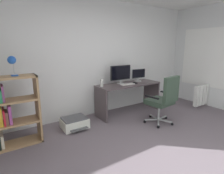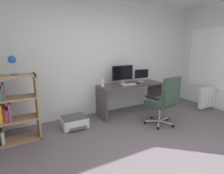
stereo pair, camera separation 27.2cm
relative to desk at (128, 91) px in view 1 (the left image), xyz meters
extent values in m
cube|color=slate|center=(-0.59, -1.83, -0.57)|extent=(5.59, 4.46, 0.02)
cube|color=silver|center=(-0.59, 0.46, 0.80)|extent=(5.59, 0.10, 2.70)
cube|color=white|center=(2.20, -0.78, 0.77)|extent=(0.01, 1.60, 1.49)
cube|color=white|center=(2.20, -0.78, 0.77)|extent=(0.02, 1.68, 1.57)
cube|color=#4D4145|center=(0.00, 0.00, 0.17)|extent=(1.62, 0.56, 0.04)
cube|color=#4D4145|center=(-0.79, 0.00, -0.20)|extent=(0.04, 0.54, 0.71)
cube|color=#4D4145|center=(0.79, 0.00, -0.20)|extent=(0.04, 0.54, 0.71)
cylinder|color=#B2B5B7|center=(-0.17, 0.10, 0.19)|extent=(0.18, 0.18, 0.01)
cylinder|color=#B2B5B7|center=(-0.17, 0.10, 0.25)|extent=(0.03, 0.03, 0.10)
cube|color=black|center=(-0.17, 0.10, 0.46)|extent=(0.56, 0.05, 0.35)
cube|color=black|center=(-0.17, 0.08, 0.46)|extent=(0.52, 0.02, 0.32)
cylinder|color=#B2B5B7|center=(0.40, 0.10, 0.19)|extent=(0.18, 0.18, 0.01)
cylinder|color=#B2B5B7|center=(0.40, 0.10, 0.24)|extent=(0.03, 0.03, 0.09)
cube|color=#B7BABC|center=(0.40, 0.10, 0.39)|extent=(0.43, 0.07, 0.24)
cube|color=black|center=(0.39, 0.08, 0.39)|extent=(0.40, 0.04, 0.22)
cube|color=silver|center=(-0.10, -0.08, 0.20)|extent=(0.35, 0.16, 0.02)
cube|color=black|center=(0.13, -0.10, 0.20)|extent=(0.06, 0.10, 0.03)
cylinder|color=silver|center=(-0.73, 0.05, 0.27)|extent=(0.07, 0.07, 0.17)
cube|color=#B7BABC|center=(0.31, -0.84, -0.49)|extent=(0.30, 0.07, 0.02)
sphere|color=black|center=(0.46, -0.82, -0.53)|extent=(0.06, 0.06, 0.06)
cube|color=#B7BABC|center=(0.19, -0.71, -0.49)|extent=(0.09, 0.30, 0.02)
sphere|color=black|center=(0.22, -0.56, -0.53)|extent=(0.06, 0.06, 0.06)
cube|color=#B7BABC|center=(0.03, -0.78, -0.49)|extent=(0.28, 0.17, 0.02)
sphere|color=black|center=(-0.10, -0.71, -0.53)|extent=(0.06, 0.06, 0.06)
cube|color=#B7BABC|center=(0.06, -0.96, -0.49)|extent=(0.24, 0.23, 0.02)
sphere|color=black|center=(-0.05, -1.06, -0.53)|extent=(0.06, 0.06, 0.06)
cube|color=#B7BABC|center=(0.23, -0.99, -0.49)|extent=(0.16, 0.29, 0.02)
sphere|color=black|center=(0.29, -1.13, -0.53)|extent=(0.06, 0.06, 0.06)
cylinder|color=#B7BABC|center=(0.17, -0.86, -0.31)|extent=(0.04, 0.04, 0.36)
cube|color=#304334|center=(0.17, -0.86, -0.08)|extent=(0.56, 0.52, 0.10)
cube|color=#304334|center=(0.20, -1.12, 0.23)|extent=(0.47, 0.13, 0.52)
cube|color=black|center=(-0.11, -0.89, 0.07)|extent=(0.08, 0.33, 0.03)
cube|color=black|center=(0.44, -0.82, 0.07)|extent=(0.08, 0.33, 0.03)
cube|color=#A57E55|center=(-2.15, -0.16, 0.03)|extent=(0.03, 0.35, 1.17)
cube|color=#A57E55|center=(-2.54, -0.16, 0.60)|extent=(0.82, 0.35, 0.03)
cube|color=#A57E55|center=(-2.54, -0.16, -0.54)|extent=(0.82, 0.35, 0.03)
cube|color=#A57E55|center=(-2.54, -0.16, -0.16)|extent=(0.75, 0.35, 0.03)
cube|color=#A57E55|center=(-2.54, -0.16, 0.22)|extent=(0.75, 0.35, 0.03)
cube|color=beige|center=(-2.74, -0.15, -0.42)|extent=(0.04, 0.25, 0.21)
cube|color=gold|center=(-2.72, -0.16, 0.01)|extent=(0.06, 0.27, 0.30)
cube|color=red|center=(-2.67, -0.16, -0.02)|extent=(0.03, 0.28, 0.25)
cube|color=#855D4B|center=(-2.63, -0.15, -0.04)|extent=(0.04, 0.25, 0.21)
cube|color=#9F4691|center=(-2.59, -0.16, 0.01)|extent=(0.04, 0.27, 0.31)
cube|color=#2A8355|center=(-2.69, -0.15, 0.33)|extent=(0.05, 0.31, 0.19)
cube|color=#844475|center=(-2.64, -0.15, 0.36)|extent=(0.03, 0.27, 0.25)
cylinder|color=blue|center=(-2.45, -0.16, 0.63)|extent=(0.11, 0.11, 0.02)
cylinder|color=silver|center=(-2.45, -0.16, 0.73)|extent=(0.01, 0.01, 0.20)
sphere|color=blue|center=(-2.46, -0.16, 0.87)|extent=(0.12, 0.12, 0.12)
cube|color=silver|center=(-1.46, -0.08, -0.46)|extent=(0.51, 0.41, 0.19)
cube|color=#4C4C51|center=(-1.46, -0.08, -0.35)|extent=(0.47, 0.38, 0.02)
cube|color=#4C4C51|center=(-1.46, -0.33, -0.50)|extent=(0.36, 0.10, 0.01)
cube|color=white|center=(1.68, -0.78, -0.22)|extent=(0.11, 0.10, 0.55)
cube|color=white|center=(1.83, -0.78, -0.22)|extent=(0.11, 0.10, 0.55)
cube|color=white|center=(1.97, -0.78, -0.22)|extent=(0.11, 0.10, 0.55)
cube|color=white|center=(2.11, -0.78, -0.22)|extent=(0.11, 0.10, 0.55)
cube|color=white|center=(2.25, -0.78, -0.22)|extent=(0.11, 0.10, 0.55)
cube|color=white|center=(2.39, -0.78, -0.22)|extent=(0.11, 0.10, 0.55)
cube|color=white|center=(2.53, -0.78, -0.22)|extent=(0.11, 0.10, 0.55)
camera|label=1|loc=(-2.73, -3.38, 1.08)|focal=28.99mm
camera|label=2|loc=(-2.50, -3.52, 1.08)|focal=28.99mm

